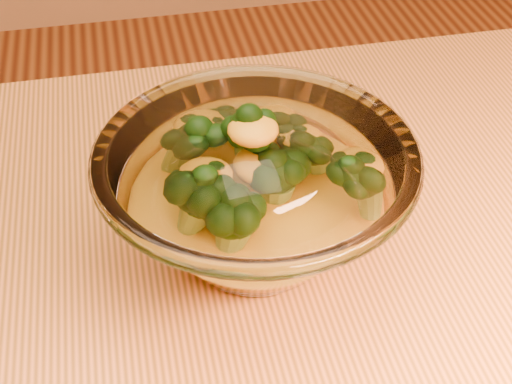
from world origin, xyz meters
TOP-DOWN VIEW (x-y plane):
  - glass_bowl at (-0.10, 0.12)m, footprint 0.22×0.22m
  - cheese_sauce at (-0.10, 0.12)m, footprint 0.13×0.13m
  - broccoli_heap at (-0.10, 0.13)m, footprint 0.15×0.13m

SIDE VIEW (x-z plane):
  - cheese_sauce at x=-0.10m, z-range 0.76..0.80m
  - glass_bowl at x=-0.10m, z-range 0.75..0.85m
  - broccoli_heap at x=-0.10m, z-range 0.78..0.86m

